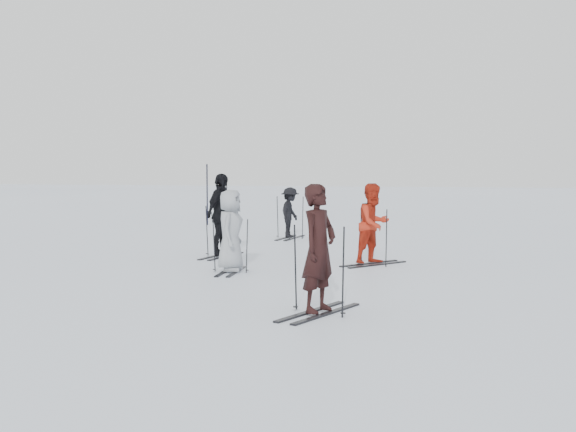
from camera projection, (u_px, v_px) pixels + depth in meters
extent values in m
plane|color=silver|center=(278.00, 264.00, 15.87)|extent=(120.00, 120.00, 0.00)
imported|color=black|center=(319.00, 250.00, 10.53)|extent=(0.67, 0.80, 1.88)
imported|color=#B42814|center=(374.00, 225.00, 15.77)|extent=(1.05, 1.08, 1.76)
imported|color=#989EA1|center=(230.00, 232.00, 14.67)|extent=(0.59, 0.85, 1.66)
imported|color=black|center=(221.00, 216.00, 17.18)|extent=(0.68, 1.21, 1.96)
imported|color=black|center=(290.00, 213.00, 21.54)|extent=(0.66, 1.02, 1.50)
cylinder|color=black|center=(207.00, 195.00, 26.24)|extent=(0.06, 0.06, 2.23)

